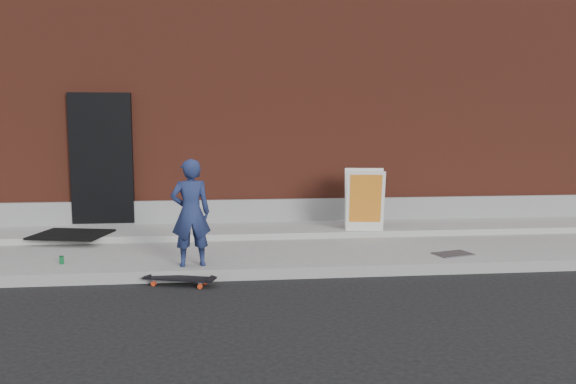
{
  "coord_description": "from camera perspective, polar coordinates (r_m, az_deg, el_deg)",
  "views": [
    {
      "loc": [
        -0.44,
        -7.0,
        1.98
      ],
      "look_at": [
        0.4,
        0.8,
        1.04
      ],
      "focal_mm": 35.0,
      "sensor_mm": 36.0,
      "label": 1
    }
  ],
  "objects": [
    {
      "name": "utility_plate",
      "position": [
        8.34,
        16.41,
        -6.05
      ],
      "size": [
        0.59,
        0.47,
        0.02
      ],
      "primitive_type": "cube",
      "rotation": [
        0.0,
        0.0,
        0.29
      ],
      "color": "#535358",
      "rests_on": "sidewalk"
    },
    {
      "name": "doormat",
      "position": [
        9.48,
        -21.13,
        -4.04
      ],
      "size": [
        1.25,
        1.1,
        0.03
      ],
      "primitive_type": "cube",
      "rotation": [
        0.0,
        0.0,
        -0.22
      ],
      "color": "black",
      "rests_on": "apron"
    },
    {
      "name": "building",
      "position": [
        14.01,
        -4.41,
        8.94
      ],
      "size": [
        20.0,
        8.1,
        5.0
      ],
      "color": "#5D2619",
      "rests_on": "ground"
    },
    {
      "name": "skateboard",
      "position": [
        7.16,
        -10.96,
        -8.66
      ],
      "size": [
        0.9,
        0.48,
        0.1
      ],
      "color": "red",
      "rests_on": "ground"
    },
    {
      "name": "sidewalk",
      "position": [
        8.72,
        -3.13,
        -5.79
      ],
      "size": [
        20.0,
        3.0,
        0.15
      ],
      "primitive_type": "cube",
      "color": "gray",
      "rests_on": "ground"
    },
    {
      "name": "pizza_sign",
      "position": [
        9.33,
        7.76,
        -0.72
      ],
      "size": [
        0.72,
        0.81,
        1.02
      ],
      "color": "silver",
      "rests_on": "apron"
    },
    {
      "name": "soda_can",
      "position": [
        8.04,
        -22.01,
        -6.42
      ],
      "size": [
        0.06,
        0.06,
        0.11
      ],
      "primitive_type": "cylinder",
      "rotation": [
        0.0,
        0.0,
        -0.02
      ],
      "color": "#1C8C45",
      "rests_on": "sidewalk"
    },
    {
      "name": "ground",
      "position": [
        7.28,
        -2.5,
        -8.93
      ],
      "size": [
        80.0,
        80.0,
        0.0
      ],
      "primitive_type": "plane",
      "color": "black",
      "rests_on": "ground"
    },
    {
      "name": "apron",
      "position": [
        9.57,
        -3.42,
        -3.88
      ],
      "size": [
        20.0,
        1.2,
        0.1
      ],
      "primitive_type": "cube",
      "color": "gray",
      "rests_on": "sidewalk"
    },
    {
      "name": "child",
      "position": [
        7.36,
        -9.85,
        -2.1
      ],
      "size": [
        0.56,
        0.41,
        1.4
      ],
      "primitive_type": "imported",
      "rotation": [
        0.0,
        0.0,
        3.3
      ],
      "color": "#1B264E",
      "rests_on": "sidewalk"
    }
  ]
}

